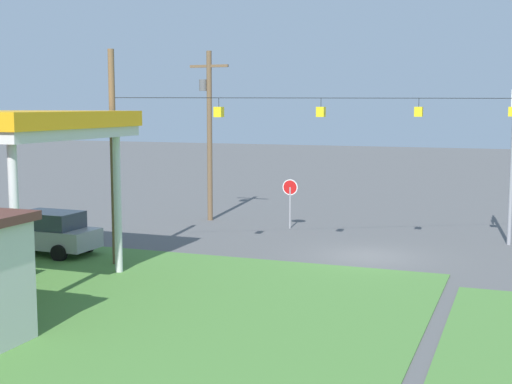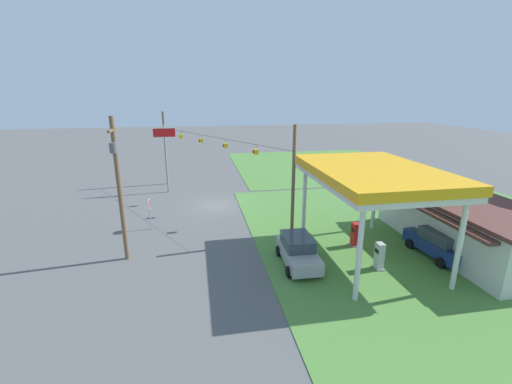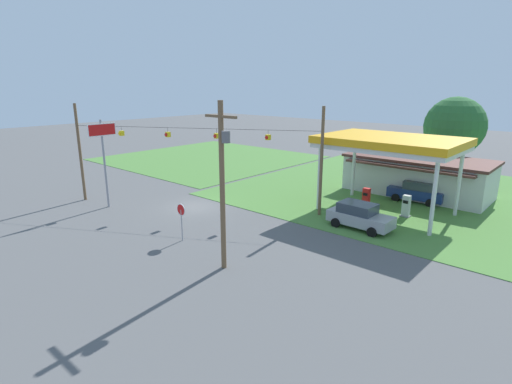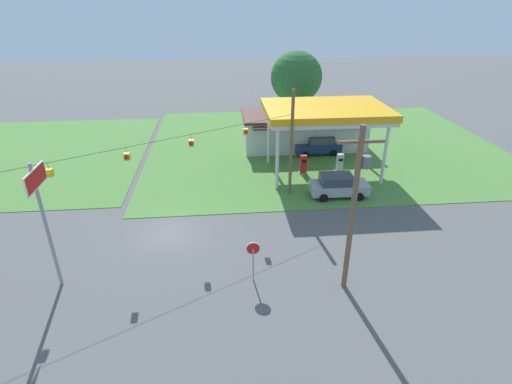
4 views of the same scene
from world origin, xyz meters
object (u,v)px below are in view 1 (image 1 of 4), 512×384
stop_sign_overhead (512,131)px  utility_pole_main (209,126)px  fuel_pump_near (7,261)px  car_at_pumps_front (47,232)px  stop_sign_roadside (290,193)px

stop_sign_overhead → utility_pole_main: bearing=-6.0°
fuel_pump_near → utility_pole_main: utility_pole_main is taller
car_at_pumps_front → stop_sign_roadside: 12.30m
stop_sign_roadside → stop_sign_overhead: 10.98m
stop_sign_overhead → car_at_pumps_front: bearing=26.7°
fuel_pump_near → utility_pole_main: 15.92m
car_at_pumps_front → utility_pole_main: utility_pole_main is taller
car_at_pumps_front → stop_sign_overhead: (-17.99, -9.04, 4.15)m
fuel_pump_near → car_at_pumps_front: 5.00m
stop_sign_roadside → utility_pole_main: bearing=168.9°
utility_pole_main → fuel_pump_near: bearing=87.0°
stop_sign_roadside → utility_pole_main: utility_pole_main is taller
fuel_pump_near → stop_sign_overhead: bearing=-139.7°
fuel_pump_near → stop_sign_overhead: 21.62m
car_at_pumps_front → utility_pole_main: bearing=-102.3°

